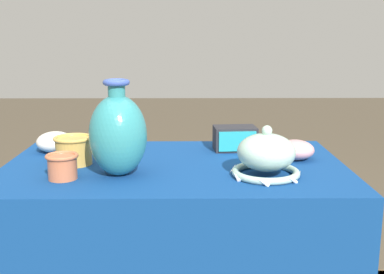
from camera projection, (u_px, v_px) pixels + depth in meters
name	position (u px, v px, depth m)	size (l,w,h in m)	color
display_table	(175.00, 188.00, 1.61)	(1.13, 0.69, 0.71)	#38383D
vase_tall_bulbous	(118.00, 134.00, 1.46)	(0.18, 0.18, 0.30)	teal
vase_dome_bell	(266.00, 156.00, 1.46)	(0.22, 0.22, 0.16)	#A8CCB7
mosaic_tile_box	(235.00, 138.00, 1.79)	(0.16, 0.12, 0.09)	#232328
cup_wide_ochre	(74.00, 149.00, 1.60)	(0.13, 0.13, 0.09)	gold
cup_wide_terracotta	(62.00, 165.00, 1.44)	(0.10, 0.10, 0.08)	#BC6642
bowl_shallow_ivory	(55.00, 142.00, 1.77)	(0.13, 0.13, 0.08)	white
pot_squat_slate	(110.00, 139.00, 1.83)	(0.12, 0.12, 0.06)	slate
bowl_shallow_rose	(295.00, 150.00, 1.66)	(0.13, 0.13, 0.07)	#D19399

